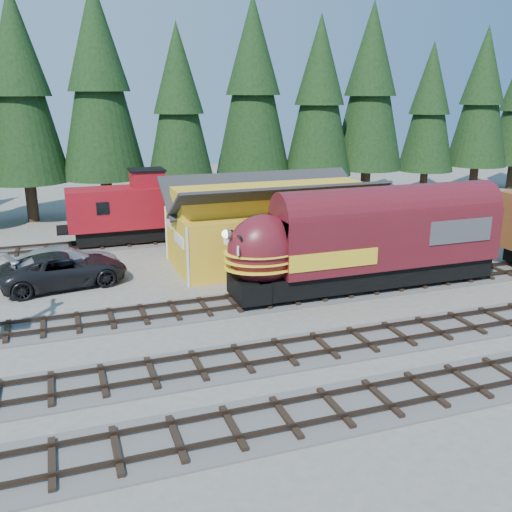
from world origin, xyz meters
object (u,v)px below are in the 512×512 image
object	(u,v)px
pickup_truck_b	(65,263)
pickup_truck_a	(64,270)
locomotive	(360,246)
caboose	(136,210)
depot	(272,216)

from	to	relation	value
pickup_truck_b	pickup_truck_a	bearing A→B (deg)	158.21
locomotive	caboose	world-z (taller)	caboose
locomotive	pickup_truck_b	distance (m)	16.65
locomotive	depot	bearing A→B (deg)	111.29
caboose	pickup_truck_a	xyz separation A→B (m)	(-5.15, -8.02, -1.45)
caboose	pickup_truck_b	size ratio (longest dim) A/B	1.44
pickup_truck_b	caboose	bearing A→B (deg)	-55.56
caboose	pickup_truck_a	size ratio (longest dim) A/B	1.35
locomotive	pickup_truck_a	world-z (taller)	locomotive
depot	pickup_truck_b	distance (m)	12.49
depot	pickup_truck_a	size ratio (longest dim) A/B	1.89
pickup_truck_a	pickup_truck_b	world-z (taller)	pickup_truck_a
caboose	pickup_truck_b	world-z (taller)	caboose
caboose	pickup_truck_b	xyz separation A→B (m)	(-5.05, -6.57, -1.47)
depot	locomotive	bearing A→B (deg)	-68.71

